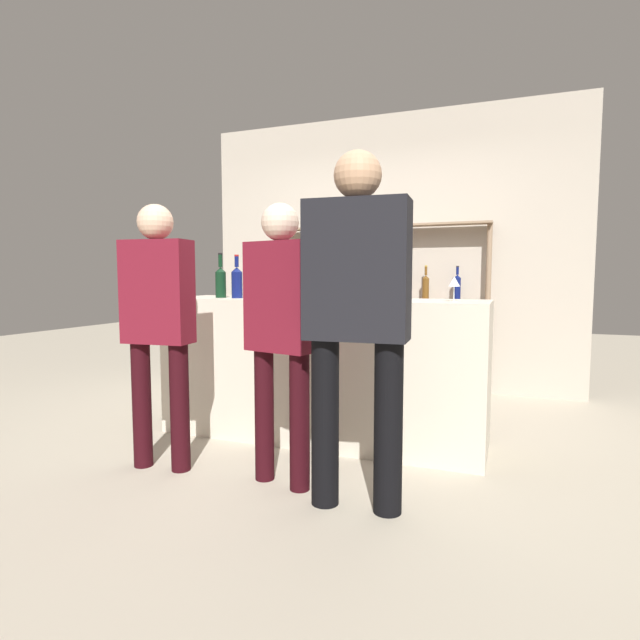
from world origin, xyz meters
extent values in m
plane|color=#B2A893|center=(0.00, 0.00, 0.00)|extent=(16.00, 16.00, 0.00)
cube|color=beige|center=(0.00, 0.00, 0.50)|extent=(2.29, 0.61, 1.00)
cube|color=#B2A899|center=(0.00, 1.90, 1.40)|extent=(3.89, 0.12, 2.80)
cylinder|color=#897056|center=(-1.04, 1.72, 0.83)|extent=(0.05, 0.05, 1.67)
cylinder|color=#897056|center=(1.04, 1.72, 0.83)|extent=(0.05, 0.05, 1.67)
cube|color=#897056|center=(0.00, 1.72, 1.66)|extent=(2.13, 0.18, 0.02)
cube|color=#897056|center=(0.00, 1.72, 0.92)|extent=(2.13, 0.18, 0.02)
cylinder|color=#0F1956|center=(-0.75, 1.72, 1.04)|extent=(0.07, 0.07, 0.23)
cone|color=#0F1956|center=(-0.75, 1.72, 1.18)|extent=(0.07, 0.07, 0.03)
cylinder|color=#0F1956|center=(-0.75, 1.72, 1.23)|extent=(0.03, 0.03, 0.08)
cylinder|color=#232328|center=(-0.75, 1.72, 1.28)|extent=(0.03, 0.03, 0.01)
cylinder|color=black|center=(-0.45, 1.72, 1.05)|extent=(0.07, 0.07, 0.24)
cone|color=black|center=(-0.45, 1.72, 1.18)|extent=(0.07, 0.07, 0.03)
cylinder|color=black|center=(-0.45, 1.72, 1.25)|extent=(0.03, 0.03, 0.10)
cylinder|color=#232328|center=(-0.45, 1.72, 1.30)|extent=(0.03, 0.03, 0.01)
cylinder|color=black|center=(-0.15, 1.72, 1.02)|extent=(0.08, 0.08, 0.19)
cone|color=black|center=(-0.15, 1.72, 1.14)|extent=(0.08, 0.08, 0.03)
cylinder|color=black|center=(-0.15, 1.72, 1.20)|extent=(0.03, 0.03, 0.09)
cylinder|color=gold|center=(-0.15, 1.72, 1.25)|extent=(0.03, 0.03, 0.01)
cylinder|color=black|center=(0.15, 1.72, 1.04)|extent=(0.08, 0.08, 0.23)
cone|color=black|center=(0.15, 1.72, 1.18)|extent=(0.08, 0.08, 0.04)
cylinder|color=black|center=(0.15, 1.72, 1.24)|extent=(0.03, 0.03, 0.09)
cylinder|color=black|center=(0.15, 1.72, 1.29)|extent=(0.03, 0.03, 0.01)
cylinder|color=brown|center=(0.45, 1.72, 1.03)|extent=(0.07, 0.07, 0.21)
cone|color=brown|center=(0.45, 1.72, 1.15)|extent=(0.07, 0.07, 0.03)
cylinder|color=brown|center=(0.45, 1.72, 1.21)|extent=(0.03, 0.03, 0.09)
cylinder|color=gold|center=(0.45, 1.72, 1.26)|extent=(0.03, 0.03, 0.01)
cylinder|color=#0F1956|center=(0.75, 1.72, 1.03)|extent=(0.07, 0.07, 0.21)
cone|color=#0F1956|center=(0.75, 1.72, 1.15)|extent=(0.07, 0.07, 0.03)
cylinder|color=#0F1956|center=(0.75, 1.72, 1.21)|extent=(0.03, 0.03, 0.07)
cylinder|color=#232328|center=(0.75, 1.72, 1.25)|extent=(0.03, 0.03, 0.01)
cylinder|color=black|center=(-0.75, -0.10, 1.09)|extent=(0.08, 0.08, 0.19)
cone|color=black|center=(-0.75, -0.10, 1.20)|extent=(0.08, 0.08, 0.04)
cylinder|color=black|center=(-0.75, -0.10, 1.27)|extent=(0.03, 0.03, 0.09)
cylinder|color=black|center=(-0.75, -0.10, 1.32)|extent=(0.03, 0.03, 0.01)
cylinder|color=#0F1956|center=(-0.60, -0.12, 1.09)|extent=(0.08, 0.08, 0.19)
cone|color=#0F1956|center=(-0.60, -0.12, 1.20)|extent=(0.08, 0.08, 0.04)
cylinder|color=#0F1956|center=(-0.60, -0.12, 1.26)|extent=(0.03, 0.03, 0.08)
cylinder|color=maroon|center=(-0.60, -0.12, 1.30)|extent=(0.03, 0.03, 0.01)
cylinder|color=black|center=(-0.18, -0.02, 1.11)|extent=(0.08, 0.08, 0.23)
cone|color=black|center=(-0.18, -0.02, 1.24)|extent=(0.08, 0.08, 0.04)
cylinder|color=black|center=(-0.18, -0.02, 1.31)|extent=(0.03, 0.03, 0.09)
cylinder|color=maroon|center=(-0.18, -0.02, 1.36)|extent=(0.03, 0.03, 0.01)
cylinder|color=silver|center=(0.92, -0.07, 1.00)|extent=(0.06, 0.06, 0.00)
cylinder|color=silver|center=(0.92, -0.07, 1.05)|extent=(0.01, 0.01, 0.09)
cone|color=silver|center=(0.92, -0.07, 1.12)|extent=(0.07, 0.07, 0.06)
cylinder|color=#846647|center=(0.18, 0.01, 1.09)|extent=(0.21, 0.21, 0.19)
cylinder|color=#846647|center=(0.18, 0.01, 1.19)|extent=(0.23, 0.23, 0.01)
cylinder|color=black|center=(0.72, -0.94, 0.42)|extent=(0.14, 0.14, 0.85)
cylinder|color=black|center=(0.40, -0.96, 0.42)|extent=(0.14, 0.14, 0.85)
cube|color=black|center=(0.56, -0.95, 1.18)|extent=(0.51, 0.25, 0.67)
sphere|color=tan|center=(0.56, -0.95, 1.63)|extent=(0.23, 0.23, 0.23)
cylinder|color=black|center=(0.21, -0.86, 0.37)|extent=(0.11, 0.11, 0.75)
cylinder|color=black|center=(-0.03, -0.80, 0.37)|extent=(0.11, 0.11, 0.75)
cube|color=maroon|center=(0.09, -0.83, 1.04)|extent=(0.42, 0.26, 0.59)
sphere|color=beige|center=(0.09, -0.83, 1.44)|extent=(0.20, 0.20, 0.20)
cylinder|color=black|center=(-0.56, -0.86, 0.38)|extent=(0.11, 0.11, 0.76)
cylinder|color=black|center=(-0.81, -0.89, 0.38)|extent=(0.11, 0.11, 0.76)
cube|color=maroon|center=(-0.68, -0.88, 1.06)|extent=(0.42, 0.22, 0.60)
sphere|color=#DBB293|center=(-0.68, -0.88, 1.47)|extent=(0.21, 0.21, 0.21)
cylinder|color=black|center=(-0.06, 0.92, 0.40)|extent=(0.12, 0.12, 0.80)
cylinder|color=black|center=(0.22, 0.91, 0.40)|extent=(0.12, 0.12, 0.80)
cube|color=maroon|center=(0.08, 0.92, 1.11)|extent=(0.45, 0.21, 0.63)
sphere|color=#DBB293|center=(0.08, 0.92, 1.53)|extent=(0.22, 0.22, 0.22)
camera|label=1|loc=(1.27, -3.26, 1.15)|focal=28.00mm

